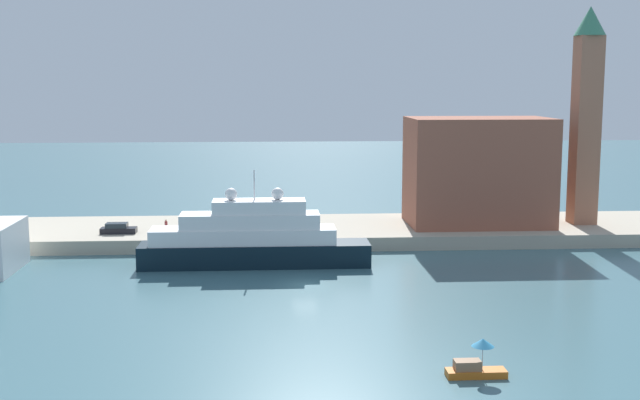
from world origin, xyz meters
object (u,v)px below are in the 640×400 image
object	(u,v)px
large_yacht	(252,240)
harbor_building	(478,171)
parked_car	(118,229)
mooring_bollard	(328,233)
person_figure	(166,227)
small_motorboat	(476,364)
bell_tower	(586,109)

from	to	relation	value
large_yacht	harbor_building	size ratio (longest dim) A/B	1.40
large_yacht	parked_car	xyz separation A→B (m)	(-16.95, 11.87, -0.72)
mooring_bollard	person_figure	bearing A→B (deg)	169.46
parked_car	small_motorboat	bearing A→B (deg)	-55.24
mooring_bollard	harbor_building	bearing A→B (deg)	20.23
large_yacht	small_motorboat	distance (m)	39.71
large_yacht	person_figure	bearing A→B (deg)	132.98
large_yacht	mooring_bollard	xyz separation A→B (m)	(9.20, 8.01, -0.85)
large_yacht	small_motorboat	world-z (taller)	large_yacht
large_yacht	mooring_bollard	bearing A→B (deg)	41.03
harbor_building	person_figure	bearing A→B (deg)	-174.66
small_motorboat	harbor_building	distance (m)	53.95
harbor_building	mooring_bollard	distance (m)	22.82
large_yacht	person_figure	xyz separation A→B (m)	(-10.96, 11.76, -0.48)
small_motorboat	mooring_bollard	world-z (taller)	small_motorboat
small_motorboat	parked_car	xyz separation A→B (m)	(-33.31, 48.00, 1.31)
small_motorboat	bell_tower	world-z (taller)	bell_tower
bell_tower	small_motorboat	bearing A→B (deg)	-118.12
harbor_building	person_figure	distance (m)	41.30
large_yacht	small_motorboat	bearing A→B (deg)	-65.63
bell_tower	parked_car	distance (m)	62.70
person_figure	bell_tower	bearing A→B (deg)	3.78
parked_car	mooring_bollard	xyz separation A→B (m)	(26.16, -3.86, -0.13)
harbor_building	bell_tower	xyz separation A→B (m)	(14.20, -0.17, 8.22)
harbor_building	bell_tower	distance (m)	16.41
bell_tower	parked_car	bearing A→B (deg)	-176.69
person_figure	harbor_building	bearing A→B (deg)	5.34
small_motorboat	parked_car	size ratio (longest dim) A/B	0.96
bell_tower	mooring_bollard	xyz separation A→B (m)	(-34.69, -7.38, -14.88)
harbor_building	person_figure	world-z (taller)	harbor_building
mooring_bollard	small_motorboat	bearing A→B (deg)	-80.79
large_yacht	person_figure	distance (m)	16.08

